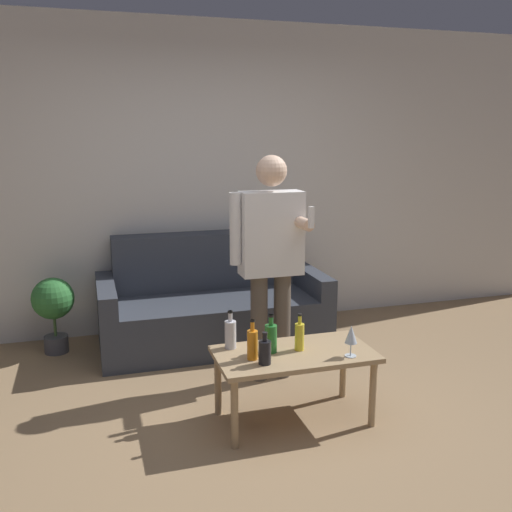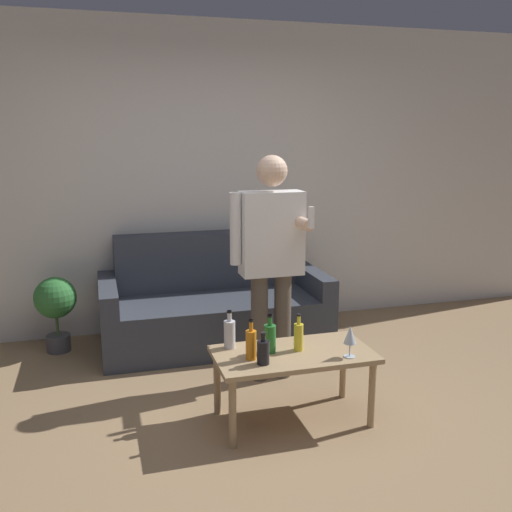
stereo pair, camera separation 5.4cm
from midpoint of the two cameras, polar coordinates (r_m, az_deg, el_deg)
ground_plane at (r=3.43m, az=1.43°, el=-18.52°), size 16.00×16.00×0.00m
wall_back at (r=5.12m, az=-6.33°, el=7.67°), size 8.00×0.06×2.70m
couch at (r=4.88m, az=-4.81°, el=-4.95°), size 1.86×0.89×0.90m
coffee_table at (r=3.54m, az=3.40°, el=-10.38°), size 0.96×0.51×0.45m
bottle_orange at (r=3.48m, az=1.04°, el=-8.15°), size 0.07×0.07×0.24m
bottle_green at (r=3.52m, az=3.92°, el=-7.97°), size 0.06×0.06×0.23m
bottle_dark at (r=3.38m, az=-0.83°, el=-8.77°), size 0.06×0.06×0.24m
bottle_yellow at (r=3.55m, az=-3.01°, el=-7.74°), size 0.07×0.07×0.24m
bottle_red at (r=3.32m, az=0.41°, el=-9.52°), size 0.07×0.07×0.19m
wine_glass_near at (r=3.45m, az=9.05°, el=-7.83°), size 0.07×0.07×0.19m
person_standing_front at (r=3.98m, az=1.06°, el=0.42°), size 0.51×0.42×1.61m
potted_plant at (r=4.87m, az=-19.92°, el=-4.53°), size 0.33×0.33×0.62m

